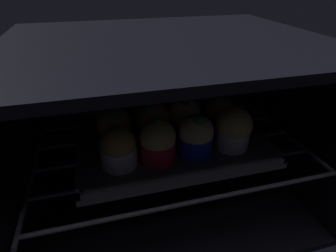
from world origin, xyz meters
The scene contains 15 objects.
oven_cavity centered at (0.00, 26.25, 17.00)cm, with size 59.00×47.00×37.00cm.
oven_rack centered at (0.00, 22.00, 13.60)cm, with size 54.80×42.00×0.80cm.
baking_tray centered at (0.00, 21.40, 14.68)cm, with size 37.75×30.26×2.20cm.
muffin_row0_col0 centered at (-11.16, 13.97, 18.79)cm, with size 6.50×6.50×7.99cm.
muffin_row0_col1 centered at (-3.98, 13.68, 19.11)cm, with size 6.56×6.56×8.80cm.
muffin_row0_col2 centered at (3.41, 13.94, 19.02)cm, with size 6.67×6.67×8.65cm.
muffin_row0_col3 centered at (11.25, 14.04, 19.33)cm, with size 7.07×7.07×8.58cm.
muffin_row1_col0 centered at (-11.11, 21.29, 18.87)cm, with size 6.80×6.80×8.32cm.
muffin_row1_col1 centered at (-3.37, 21.01, 19.20)cm, with size 6.84×6.84×8.65cm.
muffin_row1_col2 centered at (3.56, 21.55, 19.22)cm, with size 6.68×6.68×8.51cm.
muffin_row1_col3 centered at (11.63, 21.37, 18.72)cm, with size 6.50×6.50×7.65cm.
muffin_row2_col0 centered at (-11.13, 28.98, 19.23)cm, with size 6.61×6.61×8.97cm.
muffin_row2_col1 centered at (-3.45, 28.66, 19.16)cm, with size 6.67×6.67×8.73cm.
muffin_row2_col2 centered at (3.88, 28.58, 18.99)cm, with size 6.90×6.90×8.11cm.
muffin_row2_col3 centered at (10.86, 29.10, 19.22)cm, with size 7.08×7.08×8.47cm.
Camera 1 is at (-13.21, -27.41, 46.43)cm, focal length 29.48 mm.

